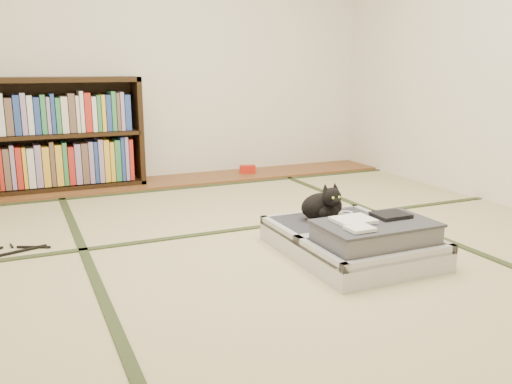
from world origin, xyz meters
name	(u,v)px	position (x,y,z in m)	size (l,w,h in m)	color
floor	(273,248)	(0.00, 0.00, 0.00)	(4.50, 4.50, 0.00)	tan
wood_strip	(176,181)	(0.00, 2.00, 0.01)	(4.00, 0.50, 0.02)	brown
red_item	(248,169)	(0.71, 2.03, 0.06)	(0.15, 0.09, 0.07)	red
tatami_borders	(240,225)	(0.00, 0.49, 0.00)	(4.00, 4.50, 0.01)	#2D381E
bookcase	(53,137)	(-1.01, 2.07, 0.45)	(1.44, 0.33, 0.92)	black
suitcase	(354,240)	(0.34, -0.31, 0.09)	(0.68, 0.90, 0.27)	#BBBBC1
cat	(324,206)	(0.32, -0.02, 0.22)	(0.30, 0.30, 0.24)	black
cable_coil	(346,214)	(0.50, 0.02, 0.14)	(0.09, 0.09, 0.02)	white
hanger	(12,251)	(-1.37, 0.53, 0.01)	(0.40, 0.24, 0.01)	black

